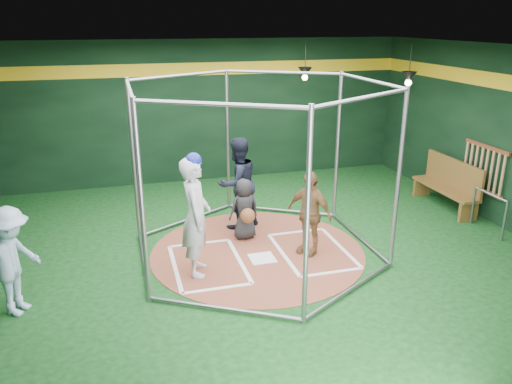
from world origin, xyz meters
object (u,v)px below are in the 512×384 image
object	(u,v)px
batter_figure	(196,215)
umpire	(238,183)
visitor_leopard	(309,213)
dugout_bench	(449,183)

from	to	relation	value
batter_figure	umpire	distance (m)	2.01
umpire	visitor_leopard	bearing A→B (deg)	97.13
batter_figure	umpire	bearing A→B (deg)	57.09
umpire	batter_figure	bearing A→B (deg)	32.99
umpire	dugout_bench	xyz separation A→B (m)	(4.69, -0.18, -0.36)
batter_figure	dugout_bench	size ratio (longest dim) A/B	1.08
dugout_bench	umpire	bearing A→B (deg)	177.79
visitor_leopard	dugout_bench	world-z (taller)	visitor_leopard
visitor_leopard	umpire	bearing A→B (deg)	175.41
batter_figure	visitor_leopard	world-z (taller)	batter_figure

